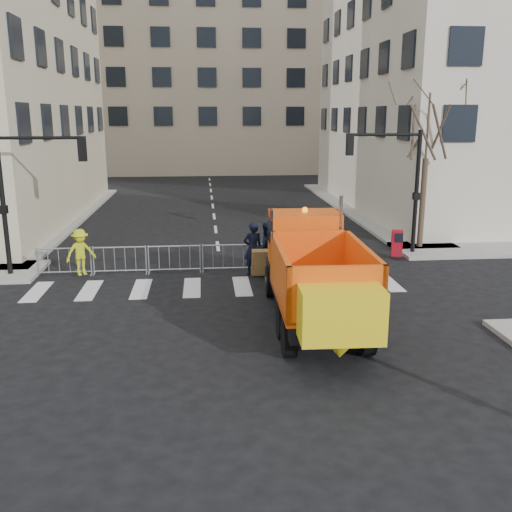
{
  "coord_description": "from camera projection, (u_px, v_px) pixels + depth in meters",
  "views": [
    {
      "loc": [
        -0.63,
        -14.14,
        6.06
      ],
      "look_at": [
        0.92,
        2.5,
        1.87
      ],
      "focal_mm": 40.0,
      "sensor_mm": 36.0,
      "label": 1
    }
  ],
  "objects": [
    {
      "name": "ground",
      "position": [
        230.0,
        347.0,
        15.19
      ],
      "size": [
        120.0,
        120.0,
        0.0
      ],
      "primitive_type": "plane",
      "color": "black",
      "rests_on": "ground"
    },
    {
      "name": "sidewalk_back",
      "position": [
        220.0,
        263.0,
        23.38
      ],
      "size": [
        64.0,
        5.0,
        0.15
      ],
      "primitive_type": "cube",
      "color": "gray",
      "rests_on": "ground"
    },
    {
      "name": "building_far",
      "position": [
        206.0,
        58.0,
        62.49
      ],
      "size": [
        30.0,
        18.0,
        24.0
      ],
      "primitive_type": "cube",
      "color": "#BFAE92",
      "rests_on": "ground"
    },
    {
      "name": "traffic_light_left",
      "position": [
        3.0,
        207.0,
        21.05
      ],
      "size": [
        0.18,
        0.18,
        5.4
      ],
      "primitive_type": "cylinder",
      "color": "black",
      "rests_on": "ground"
    },
    {
      "name": "traffic_light_right",
      "position": [
        416.0,
        194.0,
        24.47
      ],
      "size": [
        0.18,
        0.18,
        5.4
      ],
      "primitive_type": "cylinder",
      "color": "black",
      "rests_on": "ground"
    },
    {
      "name": "crowd_barriers",
      "position": [
        202.0,
        258.0,
        22.33
      ],
      "size": [
        12.6,
        0.6,
        1.1
      ],
      "primitive_type": null,
      "color": "#9EA0A5",
      "rests_on": "ground"
    },
    {
      "name": "street_tree",
      "position": [
        425.0,
        167.0,
        25.25
      ],
      "size": [
        3.0,
        3.0,
        7.5
      ],
      "primitive_type": null,
      "color": "#382B21",
      "rests_on": "ground"
    },
    {
      "name": "plow_truck",
      "position": [
        314.0,
        271.0,
        16.5
      ],
      "size": [
        3.07,
        9.41,
        3.63
      ],
      "rotation": [
        0.0,
        0.0,
        1.54
      ],
      "color": "black",
      "rests_on": "ground"
    },
    {
      "name": "cop_a",
      "position": [
        253.0,
        249.0,
        21.81
      ],
      "size": [
        0.83,
        0.62,
        2.05
      ],
      "primitive_type": "imported",
      "rotation": [
        0.0,
        0.0,
        3.33
      ],
      "color": "black",
      "rests_on": "ground"
    },
    {
      "name": "cop_b",
      "position": [
        266.0,
        248.0,
        21.86
      ],
      "size": [
        1.15,
        0.98,
        2.05
      ],
      "primitive_type": "imported",
      "rotation": [
        0.0,
        0.0,
        3.37
      ],
      "color": "black",
      "rests_on": "ground"
    },
    {
      "name": "cop_c",
      "position": [
        326.0,
        248.0,
        22.07
      ],
      "size": [
        1.22,
        1.1,
        1.99
      ],
      "primitive_type": "imported",
      "rotation": [
        0.0,
        0.0,
        3.81
      ],
      "color": "black",
      "rests_on": "ground"
    },
    {
      "name": "worker",
      "position": [
        81.0,
        252.0,
        21.27
      ],
      "size": [
        1.3,
        1.15,
        1.75
      ],
      "primitive_type": "imported",
      "rotation": [
        0.0,
        0.0,
        0.56
      ],
      "color": "#B8BF16",
      "rests_on": "sidewalk_back"
    },
    {
      "name": "newspaper_box",
      "position": [
        397.0,
        243.0,
        24.24
      ],
      "size": [
        0.53,
        0.49,
        1.1
      ],
      "primitive_type": "cube",
      "rotation": [
        0.0,
        0.0,
        -0.24
      ],
      "color": "maroon",
      "rests_on": "sidewalk_back"
    }
  ]
}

